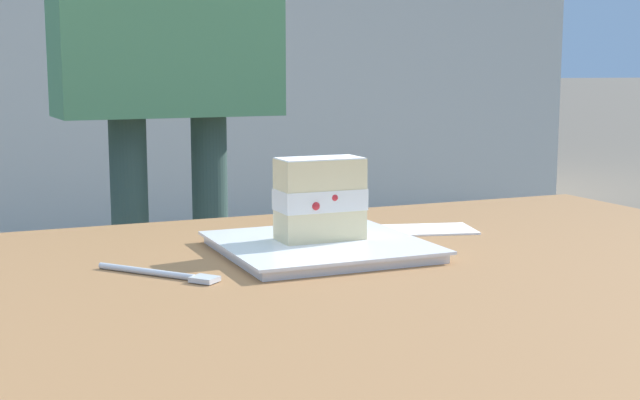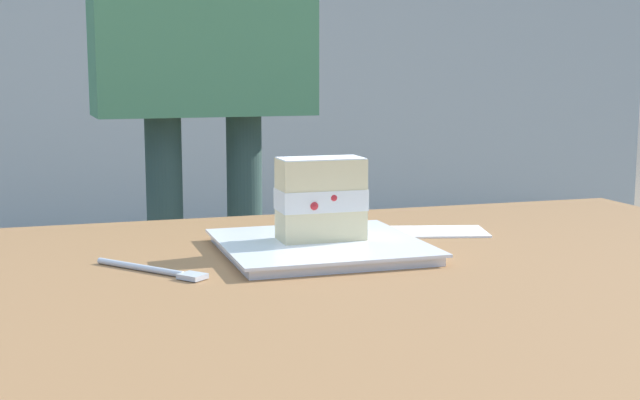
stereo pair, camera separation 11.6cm
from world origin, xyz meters
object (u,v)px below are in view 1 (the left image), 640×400
dessert_plate (320,247)px  dessert_fork (164,274)px  patio_table (265,362)px  cake_slice (320,199)px  paper_napkin (423,230)px

dessert_plate → dessert_fork: size_ratio=1.88×
dessert_plate → dessert_fork: dessert_plate is taller
patio_table → cake_slice: cake_slice is taller
dessert_plate → cake_slice: bearing=68.0°
paper_napkin → dessert_fork: bearing=-161.6°
cake_slice → dessert_fork: cake_slice is taller
patio_table → cake_slice: size_ratio=13.90×
paper_napkin → cake_slice: bearing=-159.6°
dessert_fork → paper_napkin: 0.46m
dessert_plate → cake_slice: size_ratio=2.27×
dessert_plate → dessert_fork: bearing=-165.8°
patio_table → dessert_plate: size_ratio=6.12×
patio_table → dessert_plate: (0.14, 0.18, 0.08)m
dessert_plate → dessert_fork: 0.23m
dessert_plate → paper_napkin: dessert_plate is taller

